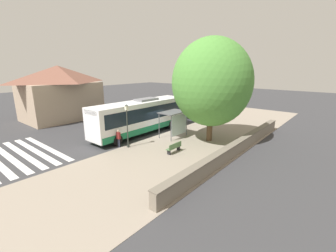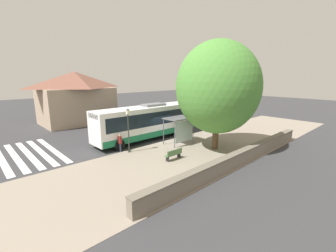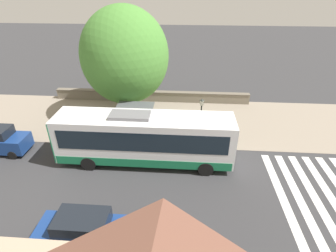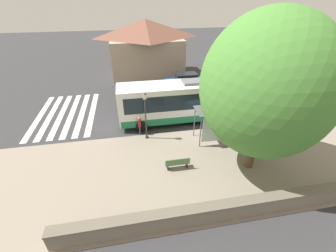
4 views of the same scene
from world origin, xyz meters
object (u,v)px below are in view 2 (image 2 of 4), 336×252
pedestrian (120,141)px  parked_car_behind_bus (212,118)px  bus_shelter (180,122)px  bench (174,154)px  parked_car_far_lane (125,119)px  shade_tree (218,88)px  street_lamp_near (128,127)px  bus (147,121)px

pedestrian → parked_car_behind_bus: (1.20, -15.08, 0.04)m
bus_shelter → bench: (-2.70, 3.46, -1.71)m
bench → parked_car_far_lane: (13.19, -3.91, 0.51)m
bus_shelter → parked_car_behind_bus: bearing=-71.6°
pedestrian → parked_car_far_lane: size_ratio=0.35×
parked_car_behind_bus → parked_car_far_lane: bearing=51.2°
shade_tree → parked_car_far_lane: shade_tree is taller
shade_tree → parked_car_behind_bus: size_ratio=2.34×
bench → parked_car_far_lane: bearing=-16.5°
parked_car_behind_bus → shade_tree: bearing=128.0°
pedestrian → street_lamp_near: size_ratio=0.41×
bus → parked_car_behind_bus: bus is taller
pedestrian → bench: pedestrian is taller
parked_car_far_lane → bus_shelter: bearing=177.5°
shade_tree → parked_car_behind_bus: (6.47, -8.27, -4.61)m
bench → shade_tree: shade_tree is taller
bench → street_lamp_near: street_lamp_near is taller
shade_tree → bus: bearing=20.1°
bus → pedestrian: bearing=110.3°
bus_shelter → parked_car_behind_bus: size_ratio=0.70×
bench → parked_car_far_lane: parked_car_far_lane is taller
street_lamp_near → parked_car_far_lane: size_ratio=0.85×
parked_car_far_lane → parked_car_behind_bus: bearing=-128.8°
bench → shade_tree: bearing=-97.0°
bus_shelter → street_lamp_near: street_lamp_near is taller
street_lamp_near → parked_car_far_lane: street_lamp_near is taller
bus → shade_tree: bearing=-159.9°
bench → street_lamp_near: 4.66m
bus → bench: bus is taller
bus → bus_shelter: (-3.58, -1.23, 0.27)m
shade_tree → bus_shelter: bearing=21.3°
bus → parked_car_far_lane: 7.18m
pedestrian → street_lamp_near: bearing=-146.1°
parked_car_far_lane → street_lamp_near: bearing=149.1°
bus → bench: bearing=160.4°
shade_tree → street_lamp_near: bearing=54.3°
bus → parked_car_far_lane: bus is taller
street_lamp_near → shade_tree: (-4.56, -6.34, 3.25)m
bench → parked_car_behind_bus: (5.88, -13.01, 0.49)m
parked_car_far_lane → pedestrian: bearing=144.9°
street_lamp_near → parked_car_far_lane: bearing=-30.9°
street_lamp_near → parked_car_far_lane: 10.82m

